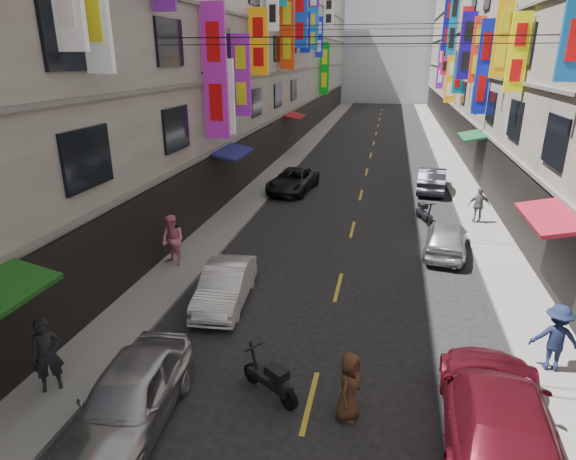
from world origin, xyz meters
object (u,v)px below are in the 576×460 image
at_px(pedestrian_rfar, 479,205).
at_px(car_left_far, 293,181).
at_px(scooter_far_right, 424,213).
at_px(car_left_near, 129,398).
at_px(scooter_crossing, 270,379).
at_px(car_right_mid, 446,238).
at_px(car_left_mid, 225,285).
at_px(pedestrian_lnear, 47,355).
at_px(car_right_far, 432,179).
at_px(pedestrian_rnear, 556,338).
at_px(pedestrian_crossing, 349,387).
at_px(pedestrian_lfar, 173,240).
at_px(car_right_near, 498,414).

bearing_deg(pedestrian_rfar, car_left_far, -26.81).
relative_size(scooter_far_right, car_left_near, 0.41).
distance_m(scooter_crossing, scooter_far_right, 14.41).
height_order(car_left_near, car_right_mid, car_left_near).
distance_m(scooter_far_right, pedestrian_rfar, 2.49).
relative_size(scooter_crossing, car_left_mid, 0.40).
bearing_deg(scooter_far_right, car_left_near, 47.05).
bearing_deg(car_left_mid, pedestrian_lnear, -122.19).
bearing_deg(car_right_mid, scooter_crossing, 71.55).
bearing_deg(pedestrian_rfar, car_right_far, -77.72).
relative_size(car_left_near, pedestrian_rnear, 2.42).
bearing_deg(pedestrian_crossing, car_right_mid, 0.49).
height_order(scooter_crossing, pedestrian_lfar, pedestrian_lfar).
bearing_deg(car_left_far, scooter_far_right, -23.18).
bearing_deg(scooter_far_right, pedestrian_rnear, 83.31).
distance_m(car_left_near, car_right_far, 22.54).
height_order(car_left_near, pedestrian_rfar, pedestrian_rfar).
xyz_separation_m(scooter_far_right, pedestrian_lfar, (-9.50, -7.41, 0.64)).
height_order(car_left_near, pedestrian_crossing, pedestrian_crossing).
height_order(scooter_crossing, pedestrian_rnear, pedestrian_rnear).
relative_size(pedestrian_rnear, pedestrian_crossing, 1.10).
bearing_deg(car_left_far, pedestrian_rnear, -51.62).
height_order(car_right_far, pedestrian_lnear, pedestrian_lnear).
distance_m(car_left_near, car_right_near, 7.59).
bearing_deg(scooter_far_right, car_right_near, 73.73).
relative_size(car_left_far, car_right_mid, 1.20).
bearing_deg(car_left_mid, pedestrian_rfar, 42.02).
height_order(scooter_far_right, car_right_near, car_right_near).
height_order(car_right_near, car_right_mid, car_right_near).
bearing_deg(scooter_far_right, car_left_mid, 36.68).
distance_m(car_left_far, pedestrian_lfar, 11.77).
bearing_deg(car_right_far, car_right_near, 95.49).
bearing_deg(pedestrian_crossing, scooter_far_right, 7.31).
height_order(car_left_far, pedestrian_rfar, pedestrian_rfar).
bearing_deg(pedestrian_lnear, car_right_far, 26.34).
distance_m(scooter_crossing, car_left_mid, 4.77).
bearing_deg(car_right_far, pedestrian_lnear, 69.88).
distance_m(car_left_far, pedestrian_rfar, 10.52).
bearing_deg(scooter_crossing, pedestrian_lfar, 74.59).
bearing_deg(pedestrian_lfar, pedestrian_rnear, 4.47).
xyz_separation_m(car_right_near, pedestrian_crossing, (-3.00, 0.17, 0.05)).
distance_m(scooter_far_right, car_right_mid, 3.99).
height_order(pedestrian_lfar, pedestrian_rnear, pedestrian_lfar).
relative_size(car_right_far, pedestrian_rfar, 2.56).
bearing_deg(scooter_far_right, car_right_mid, 80.22).
bearing_deg(car_right_near, pedestrian_rfar, -93.64).
xyz_separation_m(pedestrian_rnear, pedestrian_rfar, (-0.03, 11.56, -0.04)).
xyz_separation_m(car_right_far, pedestrian_lfar, (-10.24, -13.26, 0.37)).
bearing_deg(pedestrian_lnear, pedestrian_crossing, -32.79).
relative_size(car_left_near, car_right_far, 0.99).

